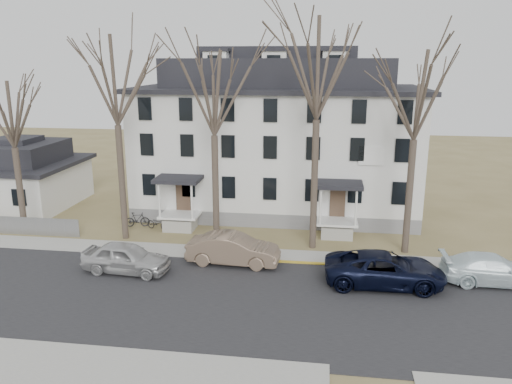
# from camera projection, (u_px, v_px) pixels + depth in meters

# --- Properties ---
(ground) EXTENTS (120.00, 120.00, 0.00)m
(ground) POSITION_uv_depth(u_px,v_px,m) (282.00, 328.00, 21.35)
(ground) COLOR olive
(ground) RESTS_ON ground
(main_road) EXTENTS (120.00, 10.00, 0.04)m
(main_road) POSITION_uv_depth(u_px,v_px,m) (286.00, 306.00, 23.27)
(main_road) COLOR #27272A
(main_road) RESTS_ON ground
(far_sidewalk) EXTENTS (120.00, 2.00, 0.08)m
(far_sidewalk) POSITION_uv_depth(u_px,v_px,m) (294.00, 257.00, 29.01)
(far_sidewalk) COLOR #A09F97
(far_sidewalk) RESTS_ON ground
(near_sidewalk_left) EXTENTS (20.00, 5.00, 0.08)m
(near_sidewalk_left) POSITION_uv_depth(u_px,v_px,m) (44.00, 384.00, 17.63)
(near_sidewalk_left) COLOR #A09F97
(near_sidewalk_left) RESTS_ON ground
(yellow_curb) EXTENTS (14.00, 0.25, 0.06)m
(yellow_curb) POSITION_uv_depth(u_px,v_px,m) (384.00, 268.00, 27.48)
(yellow_curb) COLOR gold
(yellow_curb) RESTS_ON ground
(boarding_house) EXTENTS (20.80, 12.36, 12.05)m
(boarding_house) POSITION_uv_depth(u_px,v_px,m) (278.00, 139.00, 37.44)
(boarding_house) COLOR slate
(boarding_house) RESTS_ON ground
(small_house) EXTENTS (8.70, 8.70, 5.00)m
(small_house) POSITION_uv_depth(u_px,v_px,m) (21.00, 177.00, 39.04)
(small_house) COLOR silver
(small_house) RESTS_ON ground
(tree_far_left) EXTENTS (8.40, 8.40, 13.72)m
(tree_far_left) POSITION_uv_depth(u_px,v_px,m) (114.00, 74.00, 29.57)
(tree_far_left) COLOR #473B31
(tree_far_left) RESTS_ON ground
(tree_mid_left) EXTENTS (7.80, 7.80, 12.74)m
(tree_mid_left) POSITION_uv_depth(u_px,v_px,m) (213.00, 87.00, 28.95)
(tree_mid_left) COLOR #473B31
(tree_mid_left) RESTS_ON ground
(tree_center) EXTENTS (9.00, 9.00, 14.70)m
(tree_center) POSITION_uv_depth(u_px,v_px,m) (318.00, 61.00, 27.77)
(tree_center) COLOR #473B31
(tree_center) RESTS_ON ground
(tree_mid_right) EXTENTS (7.80, 7.80, 12.74)m
(tree_mid_right) POSITION_uv_depth(u_px,v_px,m) (418.00, 89.00, 27.42)
(tree_mid_right) COLOR #473B31
(tree_mid_right) RESTS_ON ground
(tree_bungalow) EXTENTS (6.60, 6.60, 10.78)m
(tree_bungalow) POSITION_uv_depth(u_px,v_px,m) (10.00, 110.00, 31.07)
(tree_bungalow) COLOR #473B31
(tree_bungalow) RESTS_ON ground
(car_silver) EXTENTS (4.90, 2.30, 1.62)m
(car_silver) POSITION_uv_depth(u_px,v_px,m) (126.00, 258.00, 26.77)
(car_silver) COLOR #BDBDBD
(car_silver) RESTS_ON ground
(car_tan) EXTENTS (5.25, 2.07, 1.70)m
(car_tan) POSITION_uv_depth(u_px,v_px,m) (233.00, 250.00, 27.87)
(car_tan) COLOR #79634F
(car_tan) RESTS_ON ground
(car_navy) EXTENTS (6.08, 2.88, 1.68)m
(car_navy) POSITION_uv_depth(u_px,v_px,m) (385.00, 270.00, 25.22)
(car_navy) COLOR black
(car_navy) RESTS_ON ground
(car_white) EXTENTS (5.21, 2.21, 1.50)m
(car_white) POSITION_uv_depth(u_px,v_px,m) (493.00, 270.00, 25.44)
(car_white) COLOR white
(car_white) RESTS_ON ground
(bicycle_left) EXTENTS (1.79, 1.07, 0.89)m
(bicycle_left) POSITION_uv_depth(u_px,v_px,m) (158.00, 224.00, 33.62)
(bicycle_left) COLOR black
(bicycle_left) RESTS_ON ground
(bicycle_right) EXTENTS (1.75, 0.86, 1.02)m
(bicycle_right) POSITION_uv_depth(u_px,v_px,m) (137.00, 220.00, 34.17)
(bicycle_right) COLOR black
(bicycle_right) RESTS_ON ground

